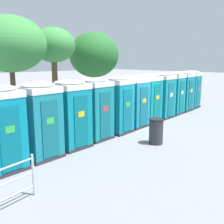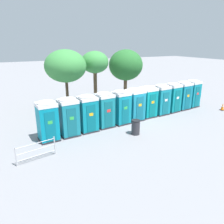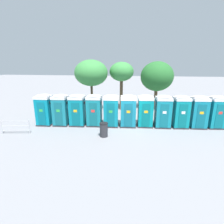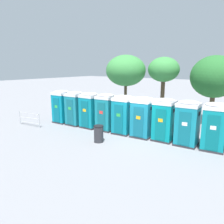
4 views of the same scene
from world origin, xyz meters
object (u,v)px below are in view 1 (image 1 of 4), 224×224
portapotty_1 (40,120)px  portapotty_10 (190,89)px  street_tree_0 (54,46)px  trash_can (156,131)px  portapotty_9 (183,91)px  street_tree_1 (94,55)px  portapotty_6 (148,98)px  portapotty_2 (71,114)px  portapotty_0 (0,128)px  portapotty_7 (162,95)px  portapotty_5 (134,101)px  portapotty_4 (117,104)px  street_tree_2 (10,44)px  portapotty_8 (173,93)px  portapotty_3 (95,108)px

portapotty_1 → portapotty_10: bearing=5.6°
portapotty_1 → street_tree_0: street_tree_0 is taller
portapotty_1 → trash_can: 4.44m
portapotty_9 → street_tree_1: size_ratio=0.49×
portapotty_1 → portapotty_6: same height
portapotty_9 → portapotty_2: bearing=-174.8°
portapotty_0 → street_tree_0: street_tree_0 is taller
portapotty_0 → portapotty_1: bearing=5.5°
portapotty_7 → street_tree_0: size_ratio=0.50×
portapotty_7 → portapotty_10: 4.11m
portapotty_1 → portapotty_10: same height
portapotty_10 → trash_can: portapotty_10 is taller
portapotty_10 → portapotty_6: bearing=-174.8°
portapotty_2 → portapotty_9: size_ratio=1.00×
trash_can → portapotty_5: bearing=57.8°
portapotty_4 → portapotty_7: 4.11m
portapotty_10 → street_tree_2: size_ratio=0.48×
portapotty_8 → portapotty_5: bearing=-174.9°
portapotty_2 → portapotty_5: 4.11m
portapotty_6 → portapotty_9: 4.11m
portapotty_1 → portapotty_8: size_ratio=1.00×
portapotty_4 → street_tree_2: size_ratio=0.48×
portapotty_3 → portapotty_7: 5.48m
portapotty_1 → portapotty_3: bearing=6.7°
portapotty_1 → street_tree_0: bearing=52.8°
portapotty_4 → trash_can: bearing=-94.0°
portapotty_7 → street_tree_0: (-3.81, 5.02, 2.74)m
portapotty_0 → portapotty_5: size_ratio=1.00×
portapotty_5 → portapotty_10: 6.84m
street_tree_1 → street_tree_2: 6.98m
portapotty_5 → portapotty_3: bearing=-175.9°
portapotty_1 → portapotty_5: same height
portapotty_3 → portapotty_8: size_ratio=1.00×
portapotty_2 → street_tree_1: bearing=43.2°
portapotty_7 → portapotty_9: bearing=5.6°
street_tree_1 → portapotty_4: bearing=-123.3°
portapotty_0 → portapotty_2: 2.74m
portapotty_4 → portapotty_10: (8.17, 0.84, -0.00)m
portapotty_1 → portapotty_2: 1.37m
portapotty_3 → street_tree_1: bearing=48.8°
portapotty_6 → street_tree_2: 7.32m
portapotty_2 → portapotty_9: (9.54, 0.87, -0.00)m
street_tree_1 → portapotty_5: bearing=-114.0°
portapotty_0 → portapotty_3: (4.08, 0.45, 0.00)m
trash_can → street_tree_0: bearing=86.7°
portapotty_0 → street_tree_0: bearing=45.8°
portapotty_5 → trash_can: size_ratio=2.55×
portapotty_1 → portapotty_2: bearing=6.0°
portapotty_2 → portapotty_8: 8.21m
portapotty_6 → portapotty_4: bearing=-172.8°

